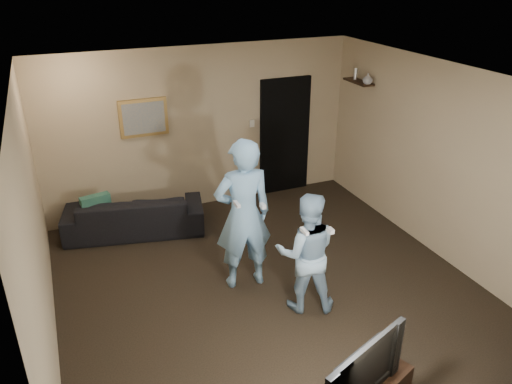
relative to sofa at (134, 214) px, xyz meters
name	(u,v)px	position (x,y,z in m)	size (l,w,h in m)	color
ground	(265,283)	(1.26, -1.98, -0.30)	(5.00, 5.00, 0.00)	black
ceiling	(267,79)	(1.26, -1.98, 2.30)	(5.00, 5.00, 0.04)	silver
wall_back	(202,129)	(1.26, 0.52, 1.00)	(5.00, 0.04, 2.60)	tan
wall_front	(401,321)	(1.26, -4.48, 1.00)	(5.00, 0.04, 2.60)	tan
wall_left	(35,232)	(-1.24, -1.98, 1.00)	(0.04, 5.00, 2.60)	tan
wall_right	(436,160)	(3.76, -1.98, 1.00)	(0.04, 5.00, 2.60)	tan
sofa	(134,214)	(0.00, 0.00, 0.00)	(2.02, 0.79, 0.59)	black
throw_pillow	(96,209)	(-0.52, 0.00, 0.18)	(0.42, 0.13, 0.42)	#184A3D
painting_frame	(144,118)	(0.36, 0.49, 1.30)	(0.72, 0.05, 0.57)	olive
painting_canvas	(144,118)	(0.36, 0.46, 1.30)	(0.62, 0.01, 0.47)	slate
doorway	(285,136)	(2.71, 0.49, 0.70)	(0.90, 0.06, 2.00)	black
light_switch	(252,123)	(2.11, 0.49, 1.00)	(0.08, 0.02, 0.12)	silver
wall_shelf	(358,82)	(3.65, -0.18, 1.69)	(0.20, 0.60, 0.03)	black
shelf_vase	(368,79)	(3.65, -0.43, 1.79)	(0.15, 0.15, 0.16)	#AAA9AE
shelf_figurine	(356,74)	(3.65, -0.09, 1.80)	(0.06, 0.06, 0.18)	silver
television	(355,367)	(1.03, -4.30, 0.47)	(0.99, 0.13, 0.57)	black
wii_player_left	(243,215)	(1.02, -1.86, 0.67)	(0.74, 0.55, 1.93)	#7DB0DA
wii_player_right	(306,253)	(1.51, -2.58, 0.44)	(0.87, 0.78, 1.47)	#8DB1CE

